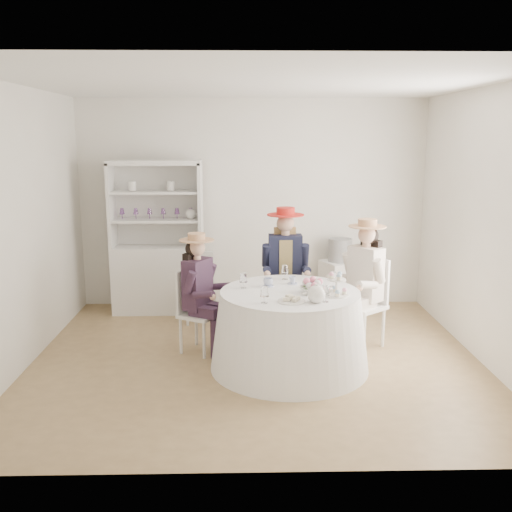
{
  "coord_description": "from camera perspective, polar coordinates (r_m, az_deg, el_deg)",
  "views": [
    {
      "loc": [
        -0.13,
        -5.45,
        2.21
      ],
      "look_at": [
        0.0,
        0.1,
        1.05
      ],
      "focal_mm": 40.0,
      "sensor_mm": 36.0,
      "label": 1
    }
  ],
  "objects": [
    {
      "name": "table_teapot",
      "position": [
        5.1,
        6.09,
        -3.81
      ],
      "size": [
        0.24,
        0.17,
        0.18
      ],
      "rotation": [
        0.0,
        0.0,
        -0.23
      ],
      "color": "white",
      "rests_on": "tea_table"
    },
    {
      "name": "wall_left",
      "position": [
        5.91,
        -22.36,
        2.54
      ],
      "size": [
        0.0,
        4.5,
        4.5
      ],
      "primitive_type": "plane",
      "rotation": [
        1.57,
        0.0,
        1.57
      ],
      "color": "silver",
      "rests_on": "ground"
    },
    {
      "name": "hutch",
      "position": [
        7.37,
        -9.74,
        -0.3
      ],
      "size": [
        1.2,
        0.58,
        1.93
      ],
      "rotation": [
        0.0,
        0.0,
        -0.14
      ],
      "color": "silver",
      "rests_on": "ground"
    },
    {
      "name": "cupcake_stand",
      "position": [
        5.34,
        8.04,
        -3.12
      ],
      "size": [
        0.23,
        0.23,
        0.21
      ],
      "rotation": [
        0.0,
        0.0,
        0.39
      ],
      "color": "white",
      "rests_on": "tea_table"
    },
    {
      "name": "flower_bowl",
      "position": [
        5.4,
        5.5,
        -3.45
      ],
      "size": [
        0.21,
        0.21,
        0.05
      ],
      "primitive_type": "imported",
      "rotation": [
        0.0,
        0.0,
        -0.01
      ],
      "color": "white",
      "rests_on": "tea_table"
    },
    {
      "name": "teacup_c",
      "position": [
        5.58,
        5.82,
        -2.84
      ],
      "size": [
        0.12,
        0.12,
        0.08
      ],
      "primitive_type": "imported",
      "rotation": [
        0.0,
        0.0,
        -0.29
      ],
      "color": "white",
      "rests_on": "tea_table"
    },
    {
      "name": "teacup_b",
      "position": [
        5.72,
        3.68,
        -2.48
      ],
      "size": [
        0.09,
        0.09,
        0.07
      ],
      "primitive_type": "imported",
      "rotation": [
        0.0,
        0.0,
        0.36
      ],
      "color": "white",
      "rests_on": "tea_table"
    },
    {
      "name": "guest_mid",
      "position": [
        6.41,
        2.94,
        -0.73
      ],
      "size": [
        0.52,
        0.54,
        1.45
      ],
      "rotation": [
        0.0,
        0.0,
        -0.0
      ],
      "color": "silver",
      "rests_on": "ground"
    },
    {
      "name": "ground",
      "position": [
        5.89,
        0.02,
        -10.26
      ],
      "size": [
        4.5,
        4.5,
        0.0
      ],
      "primitive_type": "plane",
      "color": "olive",
      "rests_on": "ground"
    },
    {
      "name": "wall_right",
      "position": [
        6.01,
        22.02,
        2.71
      ],
      "size": [
        0.0,
        4.5,
        4.5
      ],
      "primitive_type": "plane",
      "rotation": [
        1.57,
        0.0,
        -1.57
      ],
      "color": "silver",
      "rests_on": "ground"
    },
    {
      "name": "guest_left",
      "position": [
        5.89,
        -5.69,
        -3.02
      ],
      "size": [
        0.54,
        0.49,
        1.26
      ],
      "rotation": [
        0.0,
        0.0,
        1.05
      ],
      "color": "silver",
      "rests_on": "ground"
    },
    {
      "name": "teacup_a",
      "position": [
        5.61,
        1.23,
        -2.69
      ],
      "size": [
        0.12,
        0.12,
        0.08
      ],
      "primitive_type": "imported",
      "rotation": [
        0.0,
        0.0,
        -0.4
      ],
      "color": "white",
      "rests_on": "tea_table"
    },
    {
      "name": "flower_arrangement",
      "position": [
        5.41,
        5.76,
        -2.79
      ],
      "size": [
        0.18,
        0.18,
        0.07
      ],
      "rotation": [
        0.0,
        0.0,
        0.21
      ],
      "color": "pink",
      "rests_on": "tea_table"
    },
    {
      "name": "tea_table",
      "position": [
        5.57,
        3.37,
        -7.38
      ],
      "size": [
        1.54,
        1.54,
        0.77
      ],
      "rotation": [
        0.0,
        0.0,
        0.43
      ],
      "color": "white",
      "rests_on": "ground"
    },
    {
      "name": "stemware_set",
      "position": [
        5.44,
        3.43,
        -2.78
      ],
      "size": [
        0.96,
        0.93,
        0.15
      ],
      "color": "white",
      "rests_on": "tea_table"
    },
    {
      "name": "sandwich_plate",
      "position": [
        5.12,
        3.56,
        -4.43
      ],
      "size": [
        0.25,
        0.25,
        0.06
      ],
      "rotation": [
        0.0,
        0.0,
        0.36
      ],
      "color": "white",
      "rests_on": "tea_table"
    },
    {
      "name": "side_table",
      "position": [
        7.55,
        8.29,
        -2.86
      ],
      "size": [
        0.53,
        0.53,
        0.63
      ],
      "primitive_type": "cube",
      "rotation": [
        0.0,
        0.0,
        0.41
      ],
      "color": "silver",
      "rests_on": "ground"
    },
    {
      "name": "hatbox",
      "position": [
        7.45,
        8.4,
        0.6
      ],
      "size": [
        0.38,
        0.38,
        0.3
      ],
      "primitive_type": "cylinder",
      "rotation": [
        0.0,
        0.0,
        -0.34
      ],
      "color": "black",
      "rests_on": "side_table"
    },
    {
      "name": "guest_right",
      "position": [
        6.11,
        10.74,
        -1.96
      ],
      "size": [
        0.59,
        0.57,
        1.38
      ],
      "rotation": [
        0.0,
        0.0,
        -0.9
      ],
      "color": "silver",
      "rests_on": "ground"
    },
    {
      "name": "spare_chair",
      "position": [
        6.83,
        -5.57,
        -2.86
      ],
      "size": [
        0.41,
        0.41,
        0.91
      ],
      "rotation": [
        0.0,
        0.0,
        3.05
      ],
      "color": "silver",
      "rests_on": "ground"
    },
    {
      "name": "wall_front",
      "position": [
        3.56,
        0.81,
        -2.21
      ],
      "size": [
        4.5,
        0.0,
        4.5
      ],
      "primitive_type": "plane",
      "rotation": [
        -1.57,
        0.0,
        0.0
      ],
      "color": "silver",
      "rests_on": "ground"
    },
    {
      "name": "wall_back",
      "position": [
        7.5,
        -0.35,
        5.23
      ],
      "size": [
        4.5,
        0.0,
        4.5
      ],
      "primitive_type": "plane",
      "rotation": [
        1.57,
        0.0,
        0.0
      ],
      "color": "silver",
      "rests_on": "ground"
    },
    {
      "name": "ceiling",
      "position": [
        5.47,
        0.03,
        16.93
      ],
      "size": [
        4.5,
        4.5,
        0.0
      ],
      "primitive_type": "plane",
      "rotation": [
        3.14,
        0.0,
        0.0
      ],
      "color": "white",
      "rests_on": "wall_back"
    }
  ]
}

